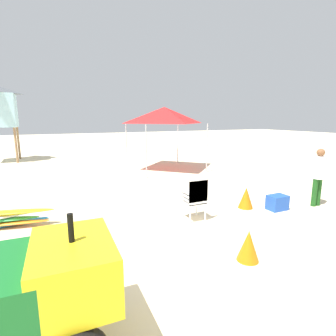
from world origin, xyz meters
TOP-DOWN VIEW (x-y plane):
  - ground at (0.00, 0.00)m, footprint 80.00×80.00m
  - stacked_plastic_chairs at (0.61, 1.75)m, footprint 0.48×0.48m
  - lifeguard_near_left at (4.25, 1.29)m, footprint 0.32×0.32m
  - popup_canopy at (2.57, 7.98)m, footprint 2.95×2.95m
  - traffic_cone_near at (2.33, 1.96)m, footprint 0.40×0.40m
  - traffic_cone_far at (0.52, -0.18)m, footprint 0.38×0.38m
  - cooler_box at (3.00, 1.49)m, footprint 0.51×0.36m

SIDE VIEW (x-z plane):
  - ground at x=0.00m, z-range 0.00..0.00m
  - cooler_box at x=3.00m, z-range 0.00..0.40m
  - traffic_cone_far at x=0.52m, z-range 0.00..0.55m
  - traffic_cone_near at x=2.33m, z-range 0.00..0.57m
  - stacked_plastic_chairs at x=0.61m, z-range 0.10..1.21m
  - lifeguard_near_left at x=4.25m, z-range 0.12..1.73m
  - popup_canopy at x=2.57m, z-range 1.09..4.02m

